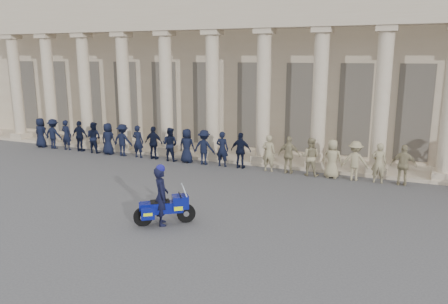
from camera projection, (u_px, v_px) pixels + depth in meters
ground at (147, 215)px, 14.27m from camera, size 90.00×90.00×0.00m
building at (278, 65)px, 26.52m from camera, size 40.00×12.50×9.00m
officer_rank at (185, 146)px, 21.12m from camera, size 19.96×0.63×1.66m
motorcycle at (165, 208)px, 13.38m from camera, size 1.61×1.35×1.22m
rider at (161, 195)px, 13.26m from camera, size 0.74×0.79×1.91m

